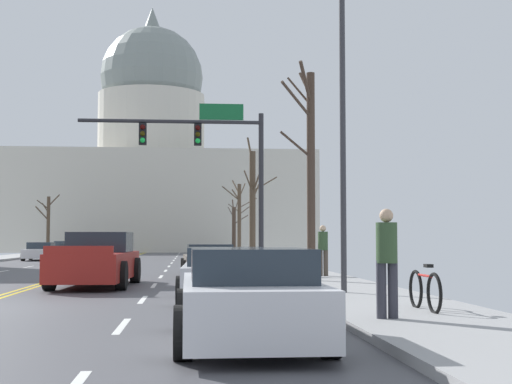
{
  "coord_description": "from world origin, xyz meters",
  "views": [
    {
      "loc": [
        4.59,
        -15.5,
        1.4
      ],
      "look_at": [
        8.41,
        27.98,
        4.16
      ],
      "focal_mm": 52.15,
      "sensor_mm": 36.0,
      "label": 1
    }
  ],
  "objects_px": {
    "signal_gantry": "(211,151)",
    "sedan_oncoming_00": "(76,255)",
    "sedan_near_03": "(248,298)",
    "sedan_oncoming_02": "(66,249)",
    "sedan_near_00": "(209,261)",
    "pedestrian_00": "(387,257)",
    "sedan_near_02": "(226,275)",
    "sedan_oncoming_01": "(41,252)",
    "street_lamp_right": "(330,95)",
    "pedestrian_01": "(323,248)",
    "pickup_truck_near_01": "(97,262)",
    "bicycle_parked": "(425,290)"
  },
  "relations": [
    {
      "from": "sedan_near_02",
      "to": "signal_gantry",
      "type": "bearing_deg",
      "value": 89.84
    },
    {
      "from": "pickup_truck_near_01",
      "to": "pedestrian_00",
      "type": "relative_size",
      "value": 3.33
    },
    {
      "from": "pedestrian_00",
      "to": "sedan_near_02",
      "type": "bearing_deg",
      "value": 114.41
    },
    {
      "from": "sedan_oncoming_00",
      "to": "pedestrian_00",
      "type": "xyz_separation_m",
      "value": [
        9.31,
        -29.58,
        0.56
      ]
    },
    {
      "from": "pickup_truck_near_01",
      "to": "sedan_oncoming_02",
      "type": "bearing_deg",
      "value": 100.68
    },
    {
      "from": "sedan_oncoming_00",
      "to": "sedan_oncoming_02",
      "type": "bearing_deg",
      "value": 101.02
    },
    {
      "from": "pedestrian_00",
      "to": "pedestrian_01",
      "type": "relative_size",
      "value": 1.01
    },
    {
      "from": "pickup_truck_near_01",
      "to": "sedan_oncoming_00",
      "type": "bearing_deg",
      "value": 100.33
    },
    {
      "from": "bicycle_parked",
      "to": "signal_gantry",
      "type": "bearing_deg",
      "value": 100.01
    },
    {
      "from": "sedan_near_03",
      "to": "pedestrian_00",
      "type": "relative_size",
      "value": 2.63
    },
    {
      "from": "sedan_near_03",
      "to": "sedan_oncoming_01",
      "type": "bearing_deg",
      "value": 104.87
    },
    {
      "from": "pickup_truck_near_01",
      "to": "sedan_oncoming_01",
      "type": "height_order",
      "value": "pickup_truck_near_01"
    },
    {
      "from": "sedan_oncoming_00",
      "to": "pedestrian_01",
      "type": "relative_size",
      "value": 2.5
    },
    {
      "from": "pickup_truck_near_01",
      "to": "pedestrian_01",
      "type": "distance_m",
      "value": 7.75
    },
    {
      "from": "street_lamp_right",
      "to": "bicycle_parked",
      "type": "xyz_separation_m",
      "value": [
        0.84,
        -4.41,
        -4.36
      ]
    },
    {
      "from": "street_lamp_right",
      "to": "sedan_near_00",
      "type": "relative_size",
      "value": 1.85
    },
    {
      "from": "bicycle_parked",
      "to": "sedan_oncoming_00",
      "type": "bearing_deg",
      "value": 110.09
    },
    {
      "from": "sedan_oncoming_01",
      "to": "bicycle_parked",
      "type": "height_order",
      "value": "sedan_oncoming_01"
    },
    {
      "from": "signal_gantry",
      "to": "street_lamp_right",
      "type": "height_order",
      "value": "street_lamp_right"
    },
    {
      "from": "pickup_truck_near_01",
      "to": "sedan_oncoming_01",
      "type": "bearing_deg",
      "value": 104.38
    },
    {
      "from": "pickup_truck_near_01",
      "to": "signal_gantry",
      "type": "bearing_deg",
      "value": 68.63
    },
    {
      "from": "sedan_near_03",
      "to": "sedan_oncoming_01",
      "type": "relative_size",
      "value": 1.01
    },
    {
      "from": "sedan_near_03",
      "to": "sedan_oncoming_00",
      "type": "relative_size",
      "value": 1.07
    },
    {
      "from": "sedan_near_02",
      "to": "sedan_oncoming_01",
      "type": "xyz_separation_m",
      "value": [
        -10.58,
        33.03,
        -0.02
      ]
    },
    {
      "from": "sedan_oncoming_00",
      "to": "pedestrian_01",
      "type": "xyz_separation_m",
      "value": [
        10.7,
        -16.11,
        0.55
      ]
    },
    {
      "from": "street_lamp_right",
      "to": "sedan_oncoming_00",
      "type": "height_order",
      "value": "street_lamp_right"
    },
    {
      "from": "signal_gantry",
      "to": "street_lamp_right",
      "type": "bearing_deg",
      "value": -80.25
    },
    {
      "from": "sedan_near_00",
      "to": "sedan_near_03",
      "type": "bearing_deg",
      "value": -89.81
    },
    {
      "from": "sedan_near_00",
      "to": "pickup_truck_near_01",
      "type": "xyz_separation_m",
      "value": [
        -3.49,
        -5.99,
        0.17
      ]
    },
    {
      "from": "street_lamp_right",
      "to": "sedan_oncoming_02",
      "type": "bearing_deg",
      "value": 107.14
    },
    {
      "from": "pickup_truck_near_01",
      "to": "street_lamp_right",
      "type": "bearing_deg",
      "value": -40.11
    },
    {
      "from": "sedan_near_00",
      "to": "pedestrian_00",
      "type": "relative_size",
      "value": 2.45
    },
    {
      "from": "sedan_near_03",
      "to": "pedestrian_01",
      "type": "xyz_separation_m",
      "value": [
        3.73,
        15.07,
        0.5
      ]
    },
    {
      "from": "sedan_oncoming_00",
      "to": "sedan_oncoming_01",
      "type": "relative_size",
      "value": 0.95
    },
    {
      "from": "sedan_near_00",
      "to": "sedan_oncoming_00",
      "type": "distance_m",
      "value": 14.5
    },
    {
      "from": "sedan_near_03",
      "to": "sedan_oncoming_00",
      "type": "xyz_separation_m",
      "value": [
        -6.97,
        31.18,
        -0.05
      ]
    },
    {
      "from": "pedestrian_00",
      "to": "pickup_truck_near_01",
      "type": "bearing_deg",
      "value": 118.54
    },
    {
      "from": "sedan_near_00",
      "to": "sedan_near_02",
      "type": "height_order",
      "value": "sedan_near_02"
    },
    {
      "from": "signal_gantry",
      "to": "sedan_oncoming_00",
      "type": "relative_size",
      "value": 1.84
    },
    {
      "from": "street_lamp_right",
      "to": "sedan_oncoming_01",
      "type": "relative_size",
      "value": 1.75
    },
    {
      "from": "sedan_near_02",
      "to": "sedan_oncoming_00",
      "type": "distance_m",
      "value": 25.44
    },
    {
      "from": "signal_gantry",
      "to": "sedan_near_00",
      "type": "xyz_separation_m",
      "value": [
        -0.12,
        -3.25,
        -4.61
      ]
    },
    {
      "from": "sedan_near_03",
      "to": "sedan_oncoming_02",
      "type": "relative_size",
      "value": 0.99
    },
    {
      "from": "sedan_oncoming_02",
      "to": "pedestrian_00",
      "type": "relative_size",
      "value": 2.66
    },
    {
      "from": "sedan_near_03",
      "to": "pedestrian_00",
      "type": "xyz_separation_m",
      "value": [
        2.34,
        1.6,
        0.51
      ]
    },
    {
      "from": "street_lamp_right",
      "to": "sedan_near_03",
      "type": "relative_size",
      "value": 1.73
    },
    {
      "from": "sedan_oncoming_01",
      "to": "bicycle_parked",
      "type": "bearing_deg",
      "value": -69.29
    },
    {
      "from": "sedan_oncoming_01",
      "to": "sedan_near_03",
      "type": "bearing_deg",
      "value": -75.13
    },
    {
      "from": "sedan_near_03",
      "to": "bicycle_parked",
      "type": "distance_m",
      "value": 4.46
    },
    {
      "from": "sedan_oncoming_00",
      "to": "sedan_oncoming_02",
      "type": "height_order",
      "value": "sedan_oncoming_02"
    }
  ]
}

